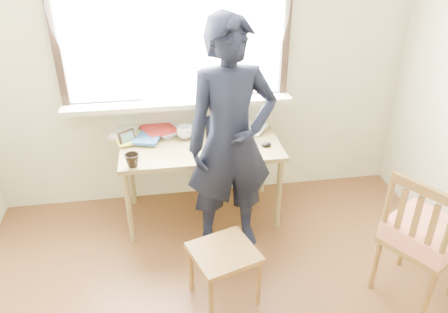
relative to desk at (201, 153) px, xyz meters
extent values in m
cube|color=beige|center=(0.06, 0.37, 0.70)|extent=(3.50, 0.02, 2.60)
cube|color=white|center=(-0.14, 0.36, 1.00)|extent=(1.70, 0.01, 1.30)
cube|color=black|center=(-0.14, 0.34, 0.32)|extent=(1.82, 0.06, 0.06)
cube|color=black|center=(-1.02, 0.34, 1.00)|extent=(0.06, 0.06, 1.30)
cube|color=black|center=(0.74, 0.34, 1.00)|extent=(0.06, 0.06, 1.30)
cube|color=beige|center=(-0.14, 0.27, 0.33)|extent=(1.85, 0.20, 0.04)
cube|color=white|center=(-0.14, 0.28, 1.10)|extent=(1.95, 0.02, 1.65)
cube|color=olive|center=(0.00, 0.00, 0.05)|extent=(1.26, 0.63, 0.04)
cylinder|color=olive|center=(-0.58, -0.27, -0.29)|extent=(0.04, 0.04, 0.64)
cylinder|color=olive|center=(-0.58, 0.27, -0.29)|extent=(0.04, 0.04, 0.64)
cylinder|color=olive|center=(0.58, -0.27, -0.29)|extent=(0.04, 0.04, 0.64)
cylinder|color=olive|center=(0.58, 0.27, -0.29)|extent=(0.04, 0.04, 0.64)
cube|color=black|center=(0.22, -0.08, 0.08)|extent=(0.35, 0.26, 0.02)
cube|color=black|center=(0.21, 0.04, 0.19)|extent=(0.33, 0.10, 0.22)
cube|color=black|center=(0.21, 0.04, 0.19)|extent=(0.29, 0.08, 0.18)
cube|color=black|center=(0.22, -0.09, 0.08)|extent=(0.30, 0.16, 0.00)
imported|color=white|center=(-0.11, 0.14, 0.12)|extent=(0.18, 0.18, 0.10)
imported|color=black|center=(-0.52, -0.25, 0.12)|extent=(0.14, 0.14, 0.10)
ellipsoid|color=black|center=(0.51, -0.10, 0.09)|extent=(0.08, 0.06, 0.03)
cube|color=white|center=(-0.44, 0.21, 0.08)|extent=(0.36, 0.34, 0.01)
cube|color=yellow|center=(-0.59, 0.12, 0.08)|extent=(0.24, 0.31, 0.01)
cube|color=#2E5A98|center=(0.02, 0.18, 0.09)|extent=(0.36, 0.34, 0.02)
cube|color=#2E5A98|center=(0.01, 0.25, 0.09)|extent=(0.27, 0.27, 0.01)
cube|color=#2E5A98|center=(-0.48, 0.19, 0.09)|extent=(0.28, 0.31, 0.01)
cube|color=white|center=(-0.24, 0.18, 0.10)|extent=(0.32, 0.36, 0.02)
cube|color=red|center=(-0.26, 0.26, 0.10)|extent=(0.36, 0.38, 0.02)
imported|color=white|center=(-0.34, 0.25, 0.08)|extent=(0.30, 0.33, 0.03)
imported|color=white|center=(0.40, 0.25, 0.08)|extent=(0.30, 0.31, 0.02)
cube|color=black|center=(-0.57, 0.10, 0.12)|extent=(0.12, 0.09, 0.11)
cube|color=#2F632C|center=(-0.57, 0.10, 0.12)|extent=(0.09, 0.07, 0.08)
cube|color=olive|center=(0.04, -0.94, -0.22)|extent=(0.49, 0.48, 0.04)
cylinder|color=olive|center=(-0.08, -1.15, -0.42)|extent=(0.03, 0.03, 0.36)
cylinder|color=olive|center=(-0.18, -0.84, -0.42)|extent=(0.03, 0.03, 0.36)
cylinder|color=olive|center=(0.25, -1.04, -0.42)|extent=(0.03, 0.03, 0.36)
cylinder|color=olive|center=(0.15, -0.74, -0.42)|extent=(0.03, 0.03, 0.36)
cube|color=olive|center=(1.30, -1.09, -0.18)|extent=(0.58, 0.58, 0.04)
cylinder|color=olive|center=(1.25, -1.34, -0.40)|extent=(0.04, 0.04, 0.40)
cylinder|color=olive|center=(1.36, -0.84, -0.40)|extent=(0.04, 0.04, 0.40)
cylinder|color=olive|center=(1.06, -1.02, -0.40)|extent=(0.04, 0.04, 0.40)
cylinder|color=olive|center=(1.24, -1.35, 0.09)|extent=(0.04, 0.04, 0.49)
cylinder|color=olive|center=(1.05, -1.03, 0.09)|extent=(0.04, 0.04, 0.49)
cube|color=olive|center=(1.14, -1.19, 0.30)|extent=(0.23, 0.36, 0.06)
cube|color=olive|center=(1.19, -1.27, 0.06)|extent=(0.03, 0.04, 0.39)
cube|color=olive|center=(1.14, -1.19, 0.06)|extent=(0.03, 0.04, 0.39)
cube|color=olive|center=(1.09, -1.10, 0.06)|extent=(0.03, 0.04, 0.39)
cube|color=red|center=(1.30, -1.09, -0.10)|extent=(0.57, 0.57, 0.13)
imported|color=black|center=(0.18, -0.37, 0.27)|extent=(0.68, 0.48, 1.76)
camera|label=1|loc=(-0.30, -3.05, 1.66)|focal=35.00mm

